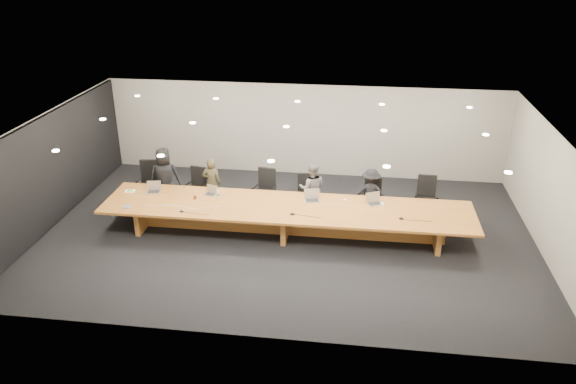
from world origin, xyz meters
name	(u,v)px	position (x,y,z in m)	size (l,w,h in m)	color
ground	(286,234)	(0.00, 0.00, 0.00)	(12.00, 12.00, 0.00)	black
back_wall	(304,130)	(0.00, 4.00, 1.40)	(12.00, 0.02, 2.80)	#B2AEA2
left_wall_panel	(52,171)	(-5.94, 0.00, 1.37)	(0.08, 7.84, 2.74)	black
conference_table	(286,215)	(0.00, 0.00, 0.52)	(9.00, 1.80, 0.75)	#975821
chair_far_left	(149,182)	(-3.99, 1.33, 0.60)	(0.61, 0.61, 1.19)	black
chair_left	(196,187)	(-2.65, 1.27, 0.55)	(0.56, 0.56, 1.10)	black
chair_mid_left	(264,190)	(-0.76, 1.27, 0.58)	(0.59, 0.59, 1.15)	black
chair_mid_right	(306,195)	(0.36, 1.19, 0.55)	(0.56, 0.56, 1.09)	black
chair_right	(372,198)	(2.08, 1.21, 0.53)	(0.54, 0.54, 1.06)	black
chair_far_right	(426,198)	(3.46, 1.34, 0.57)	(0.59, 0.59, 1.15)	black
person_a	(165,177)	(-3.47, 1.20, 0.82)	(0.80, 0.52, 1.65)	black
person_b	(212,183)	(-2.19, 1.28, 0.70)	(0.51, 0.33, 1.39)	#342F1C
person_c	(312,189)	(0.51, 1.23, 0.71)	(0.69, 0.54, 1.43)	slate
person_d	(371,193)	(2.03, 1.24, 0.67)	(0.86, 0.50, 1.33)	black
laptop_a	(153,188)	(-3.48, 0.37, 0.89)	(0.35, 0.25, 0.28)	tan
laptop_b	(210,191)	(-2.02, 0.42, 0.87)	(0.30, 0.22, 0.24)	#BFB192
laptop_d	(312,196)	(0.59, 0.38, 0.90)	(0.37, 0.27, 0.29)	tan
laptop_e	(375,199)	(2.13, 0.39, 0.89)	(0.36, 0.26, 0.28)	tan
water_bottle	(218,195)	(-1.75, 0.23, 0.86)	(0.07, 0.07, 0.22)	#B0C0BD
amber_mug	(195,197)	(-2.32, 0.13, 0.80)	(0.08, 0.08, 0.10)	brown
paper_cup_near	(345,201)	(1.40, 0.41, 0.79)	(0.07, 0.07, 0.08)	silver
paper_cup_far	(382,205)	(2.30, 0.27, 0.80)	(0.09, 0.09, 0.10)	silver
notepad	(130,191)	(-4.11, 0.36, 0.76)	(0.24, 0.19, 0.01)	white
lime_gadget	(130,190)	(-4.11, 0.36, 0.78)	(0.14, 0.08, 0.02)	#5AAF2E
av_box	(127,207)	(-3.82, -0.56, 0.77)	(0.21, 0.16, 0.03)	silver
mic_left	(181,211)	(-2.44, -0.61, 0.76)	(0.11, 0.11, 0.03)	black
mic_center	(292,214)	(0.20, -0.41, 0.77)	(0.13, 0.13, 0.03)	black
mic_right	(401,218)	(2.73, -0.30, 0.77)	(0.12, 0.12, 0.03)	black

